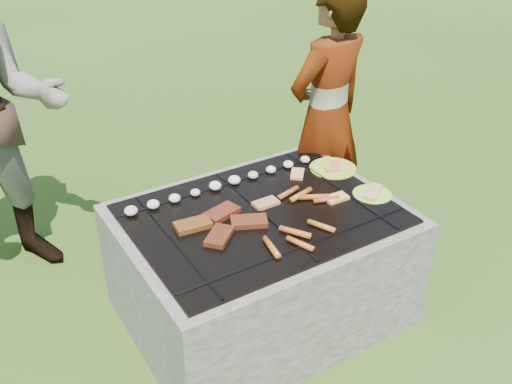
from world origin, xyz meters
The scene contains 9 objects.
lawn centered at (0.00, 0.00, 0.00)m, with size 60.00×60.00×0.00m, color #264411.
fire_pit centered at (0.00, 0.00, 0.28)m, with size 1.30×1.00×0.62m.
mushrooms centered at (-0.07, 0.30, 0.63)m, with size 1.06×0.06×0.04m.
pork_slabs centered at (-0.21, 0.01, 0.62)m, with size 0.41×0.31×0.02m.
sausages centered at (0.13, -0.13, 0.63)m, with size 0.53×0.48×0.03m.
bread_on_grate centered at (0.25, 0.05, 0.62)m, with size 0.44×0.40×0.02m.
plate_far centered at (0.56, 0.17, 0.61)m, with size 0.30×0.30×0.03m.
plate_near centered at (0.56, -0.14, 0.61)m, with size 0.21×0.21×0.03m.
cook centered at (0.73, 0.45, 0.77)m, with size 0.56×0.37×1.54m, color gray.
Camera 1 is at (-1.21, -1.90, 2.06)m, focal length 40.00 mm.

